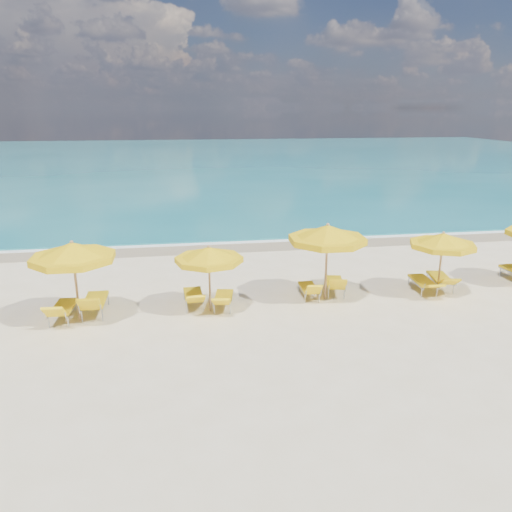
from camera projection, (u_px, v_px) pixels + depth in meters
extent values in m
plane|color=beige|center=(263.00, 304.00, 16.45)|extent=(120.00, 120.00, 0.00)
cube|color=#146A72|center=(198.00, 160.00, 61.90)|extent=(120.00, 80.00, 0.30)
cube|color=tan|center=(236.00, 245.00, 23.46)|extent=(120.00, 2.60, 0.01)
cube|color=white|center=(235.00, 241.00, 24.22)|extent=(120.00, 1.20, 0.03)
cube|color=white|center=(125.00, 210.00, 31.65)|extent=(14.00, 0.36, 0.05)
cube|color=white|center=(310.00, 188.00, 40.37)|extent=(18.00, 0.30, 0.05)
cylinder|color=tan|center=(76.00, 283.00, 14.78)|extent=(0.08, 0.08, 2.42)
cone|color=yellow|center=(72.00, 250.00, 14.49)|extent=(3.22, 3.22, 0.48)
cylinder|color=yellow|center=(73.00, 258.00, 14.56)|extent=(3.25, 3.25, 0.19)
sphere|color=tan|center=(72.00, 242.00, 14.42)|extent=(0.11, 0.11, 0.11)
cylinder|color=tan|center=(210.00, 280.00, 15.58)|extent=(0.06, 0.06, 2.07)
cone|color=yellow|center=(209.00, 253.00, 15.33)|extent=(2.37, 2.37, 0.41)
cylinder|color=yellow|center=(209.00, 260.00, 15.39)|extent=(2.39, 2.39, 0.17)
sphere|color=tan|center=(209.00, 247.00, 15.27)|extent=(0.09, 0.09, 0.09)
cylinder|color=tan|center=(326.00, 263.00, 16.51)|extent=(0.08, 0.08, 2.52)
cone|color=yellow|center=(328.00, 232.00, 16.21)|extent=(3.41, 3.41, 0.50)
cylinder|color=yellow|center=(327.00, 240.00, 16.28)|extent=(3.43, 3.43, 0.20)
sphere|color=tan|center=(328.00, 225.00, 16.14)|extent=(0.11, 0.11, 0.11)
cylinder|color=tan|center=(440.00, 265.00, 16.99)|extent=(0.07, 0.07, 2.14)
cone|color=yellow|center=(443.00, 239.00, 16.74)|extent=(2.23, 2.23, 0.43)
cylinder|color=yellow|center=(442.00, 245.00, 16.80)|extent=(2.25, 2.25, 0.17)
sphere|color=tan|center=(444.00, 233.00, 16.68)|extent=(0.10, 0.10, 0.10)
cube|color=yellow|center=(64.00, 307.00, 15.19)|extent=(0.67, 1.35, 0.08)
cube|color=yellow|center=(55.00, 312.00, 14.28)|extent=(0.62, 0.55, 0.47)
cube|color=yellow|center=(95.00, 300.00, 15.63)|extent=(0.66, 1.45, 0.09)
cube|color=yellow|center=(89.00, 304.00, 14.65)|extent=(0.65, 0.54, 0.55)
cube|color=yellow|center=(193.00, 294.00, 16.23)|extent=(0.63, 1.31, 0.08)
cube|color=yellow|center=(196.00, 299.00, 15.35)|extent=(0.60, 0.56, 0.42)
cube|color=yellow|center=(224.00, 297.00, 16.09)|extent=(0.75, 1.30, 0.08)
cube|color=yellow|center=(221.00, 302.00, 15.23)|extent=(0.63, 0.61, 0.38)
cube|color=yellow|center=(308.00, 287.00, 16.98)|extent=(0.56, 1.16, 0.07)
cube|color=yellow|center=(314.00, 290.00, 16.20)|extent=(0.53, 0.44, 0.44)
cube|color=yellow|center=(335.00, 282.00, 17.37)|extent=(0.82, 1.38, 0.08)
cube|color=yellow|center=(338.00, 284.00, 16.49)|extent=(0.66, 0.58, 0.49)
cube|color=yellow|center=(422.00, 281.00, 17.53)|extent=(0.68, 1.33, 0.08)
cube|color=yellow|center=(434.00, 286.00, 16.61)|extent=(0.62, 0.64, 0.31)
cube|color=yellow|center=(440.00, 277.00, 17.83)|extent=(0.83, 1.41, 0.08)
cube|color=yellow|center=(449.00, 282.00, 16.89)|extent=(0.69, 0.67, 0.40)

